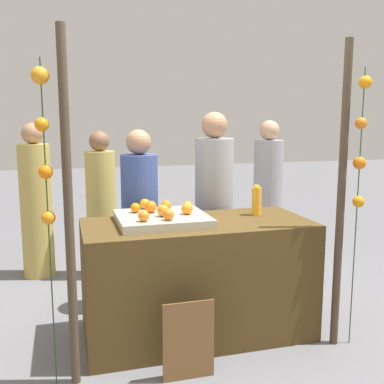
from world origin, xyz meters
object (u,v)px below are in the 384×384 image
Objects in this scene: stall_counter at (197,279)px; chalkboard_sign at (188,341)px; juice_bottle at (257,201)px; orange_0 at (144,216)px; orange_1 at (169,215)px; vendor_right at (214,214)px; vendor_left at (140,227)px.

stall_counter is 0.65m from chalkboard_sign.
juice_bottle is at bearing 42.47° from chalkboard_sign.
orange_0 is 0.17m from orange_1.
vendor_right reaches higher than juice_bottle.
juice_bottle is at bearing -30.61° from vendor_left.
stall_counter is at bearing 17.82° from orange_0.
juice_bottle is (0.94, 0.24, 0.01)m from orange_0.
orange_1 is 0.81m from juice_bottle.
stall_counter is 3.19× the size of chalkboard_sign.
orange_1 is 0.99m from vendor_right.
juice_bottle is 0.15× the size of vendor_left.
chalkboard_sign is at bearing -87.16° from orange_1.
orange_0 is 1.09m from vendor_right.
stall_counter is at bearing -168.43° from juice_bottle.
vendor_right reaches higher than chalkboard_sign.
chalkboard_sign is at bearing -85.22° from vendor_left.
vendor_right is (0.34, 0.63, 0.35)m from stall_counter.
orange_0 is at bearing -97.29° from vendor_left.
orange_0 is 0.32× the size of juice_bottle.
vendor_left is at bearing 118.55° from stall_counter.
orange_1 is at bearing -149.87° from stall_counter.
vendor_left is (-0.85, 0.50, -0.27)m from juice_bottle.
vendor_right reaches higher than orange_0.
chalkboard_sign is 0.34× the size of vendor_left.
orange_1 reaches higher than stall_counter.
orange_0 is 0.87m from chalkboard_sign.
juice_bottle is 0.45× the size of chalkboard_sign.
orange_0 is at bearing 113.73° from chalkboard_sign.
orange_0 is 0.79m from vendor_left.
orange_0 is at bearing -165.57° from juice_bottle.
stall_counter is at bearing -118.28° from vendor_right.
vendor_left is at bearing -178.17° from vendor_right.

